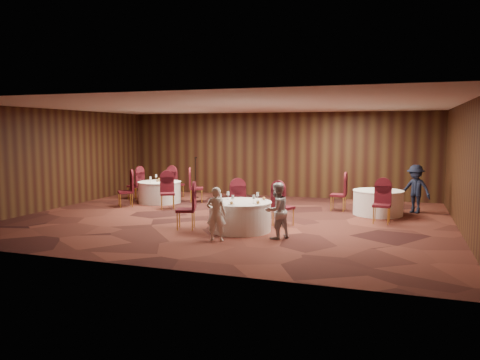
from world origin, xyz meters
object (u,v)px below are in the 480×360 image
(mic_stand, at_px, (196,186))
(woman_b, at_px, (277,211))
(man_c, at_px, (415,189))
(table_left, at_px, (160,192))
(table_main, at_px, (240,216))
(woman_a, at_px, (216,214))
(table_right, at_px, (378,202))

(mic_stand, distance_m, woman_b, 7.21)
(man_c, bearing_deg, table_left, -147.72)
(table_main, distance_m, woman_b, 1.25)
(table_main, distance_m, table_left, 5.44)
(table_main, relative_size, table_left, 1.06)
(woman_b, bearing_deg, table_left, -91.70)
(table_left, height_order, woman_a, woman_a)
(woman_b, relative_size, man_c, 0.89)
(mic_stand, height_order, woman_b, mic_stand)
(man_c, bearing_deg, table_main, -107.82)
(woman_a, xyz_separation_m, man_c, (4.39, 5.37, 0.12))
(table_main, distance_m, mic_stand, 6.12)
(man_c, bearing_deg, table_right, -118.72)
(table_right, xyz_separation_m, woman_b, (-2.09, -4.00, 0.28))
(table_main, distance_m, table_right, 4.70)
(mic_stand, bearing_deg, man_c, -6.39)
(man_c, bearing_deg, mic_stand, -158.71)
(woman_a, bearing_deg, table_left, -59.72)
(woman_a, distance_m, woman_b, 1.42)
(mic_stand, relative_size, man_c, 1.03)
(table_main, height_order, table_right, same)
(table_left, xyz_separation_m, woman_a, (4.02, -4.70, 0.25))
(table_main, bearing_deg, mic_stand, 124.86)
(table_right, xyz_separation_m, woman_a, (-3.33, -4.67, 0.25))
(mic_stand, relative_size, woman_a, 1.23)
(table_main, xyz_separation_m, man_c, (4.23, 4.16, 0.36))
(table_main, bearing_deg, woman_a, -97.30)
(table_main, bearing_deg, table_right, 47.41)
(table_main, bearing_deg, man_c, 44.49)
(table_left, distance_m, woman_a, 6.19)
(mic_stand, height_order, man_c, mic_stand)
(table_left, distance_m, table_right, 7.36)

